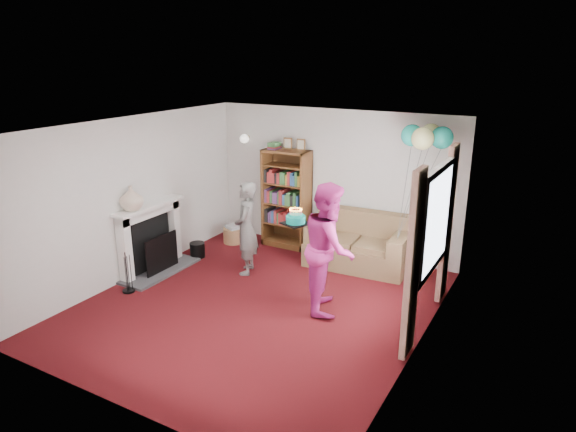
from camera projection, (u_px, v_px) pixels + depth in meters
The scene contains 16 objects.
ground at pixel (258, 305), 7.22m from camera, with size 5.00×5.00×0.00m, color #350809.
wall_back at pixel (334, 181), 8.93m from camera, with size 4.50×0.02×2.50m, color silver.
wall_left at pixel (132, 198), 7.89m from camera, with size 0.02×5.00×2.50m, color silver.
wall_right at pixel (424, 252), 5.79m from camera, with size 0.02×5.00×2.50m, color silver.
ceiling at pixel (254, 126), 6.46m from camera, with size 4.50×5.00×0.01m, color white.
fireplace at pixel (153, 241), 8.20m from camera, with size 0.55×1.80×1.12m.
window_bay at pixel (433, 239), 6.33m from camera, with size 0.14×2.02×2.20m.
wall_sconce at pixel (245, 139), 9.43m from camera, with size 0.16×0.23×0.16m.
bookcase at pixel (287, 199), 9.25m from camera, with size 0.84×0.42×1.98m.
sofa at pixel (360, 246), 8.52m from camera, with size 1.66×0.88×0.88m.
wicker_basket at pixel (233, 235), 9.56m from camera, with size 0.37×0.37×0.34m.
person_striped at pixel (246, 228), 8.08m from camera, with size 0.55×0.36×1.50m, color black.
person_magenta at pixel (329, 247), 6.90m from camera, with size 0.87×0.68×1.79m, color #B8247A.
birthday_cake at pixel (296, 219), 7.19m from camera, with size 0.33×0.33×0.22m.
balloons at pixel (427, 137), 7.50m from camera, with size 0.77×0.77×1.73m.
mantel_vase at pixel (131, 198), 7.69m from camera, with size 0.36×0.36×0.37m, color beige.
Camera 1 is at (3.55, -5.46, 3.40)m, focal length 32.00 mm.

